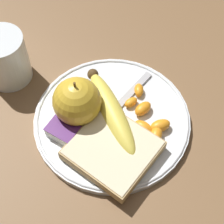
{
  "coord_description": "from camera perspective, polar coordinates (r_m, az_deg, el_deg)",
  "views": [
    {
      "loc": [
        0.17,
        -0.28,
        0.54
      ],
      "look_at": [
        0.0,
        0.0,
        0.03
      ],
      "focal_mm": 60.0,
      "sensor_mm": 36.0,
      "label": 1
    }
  ],
  "objects": [
    {
      "name": "ground_plane",
      "position": [
        0.64,
        0.0,
        -1.57
      ],
      "size": [
        3.0,
        3.0,
        0.0
      ],
      "primitive_type": "plane",
      "color": "brown"
    },
    {
      "name": "bread_slice",
      "position": [
        0.58,
        0.15,
        -5.82
      ],
      "size": [
        0.13,
        0.13,
        0.02
      ],
      "color": "tan",
      "rests_on": "plate"
    },
    {
      "name": "fork",
      "position": [
        0.63,
        0.52,
        -0.14
      ],
      "size": [
        0.04,
        0.18,
        0.0
      ],
      "rotation": [
        0.0,
        0.0,
        10.88
      ],
      "color": "#B2B2B7",
      "rests_on": "plate"
    },
    {
      "name": "banana",
      "position": [
        0.61,
        -0.34,
        0.49
      ],
      "size": [
        0.16,
        0.13,
        0.04
      ],
      "color": "#E0CC4C",
      "rests_on": "plate"
    },
    {
      "name": "jam_packet",
      "position": [
        0.61,
        -7.39,
        -2.8
      ],
      "size": [
        0.05,
        0.04,
        0.02
      ],
      "color": "white",
      "rests_on": "plate"
    },
    {
      "name": "orange_segment_2",
      "position": [
        0.65,
        4.11,
        3.36
      ],
      "size": [
        0.03,
        0.03,
        0.01
      ],
      "color": "orange",
      "rests_on": "plate"
    },
    {
      "name": "juice_glass",
      "position": [
        0.69,
        -15.98,
        7.72
      ],
      "size": [
        0.08,
        0.08,
        0.09
      ],
      "color": "silver",
      "rests_on": "ground_plane"
    },
    {
      "name": "apple",
      "position": [
        0.6,
        -5.37,
        1.62
      ],
      "size": [
        0.08,
        0.08,
        0.09
      ],
      "color": "gold",
      "rests_on": "plate"
    },
    {
      "name": "orange_segment_4",
      "position": [
        0.61,
        4.79,
        -2.32
      ],
      "size": [
        0.03,
        0.02,
        0.02
      ],
      "color": "orange",
      "rests_on": "plate"
    },
    {
      "name": "orange_segment_5",
      "position": [
        0.6,
        6.75,
        -3.43
      ],
      "size": [
        0.03,
        0.04,
        0.02
      ],
      "color": "orange",
      "rests_on": "plate"
    },
    {
      "name": "orange_segment_1",
      "position": [
        0.63,
        4.73,
        0.51
      ],
      "size": [
        0.03,
        0.04,
        0.02
      ],
      "color": "orange",
      "rests_on": "plate"
    },
    {
      "name": "plate",
      "position": [
        0.63,
        0.0,
        -1.19
      ],
      "size": [
        0.26,
        0.26,
        0.01
      ],
      "color": "silver",
      "rests_on": "ground_plane"
    },
    {
      "name": "orange_segment_3",
      "position": [
        0.61,
        7.35,
        -2.09
      ],
      "size": [
        0.04,
        0.04,
        0.02
      ],
      "color": "orange",
      "rests_on": "plate"
    },
    {
      "name": "orange_segment_0",
      "position": [
        0.64,
        2.91,
        1.48
      ],
      "size": [
        0.02,
        0.03,
        0.01
      ],
      "color": "orange",
      "rests_on": "plate"
    }
  ]
}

